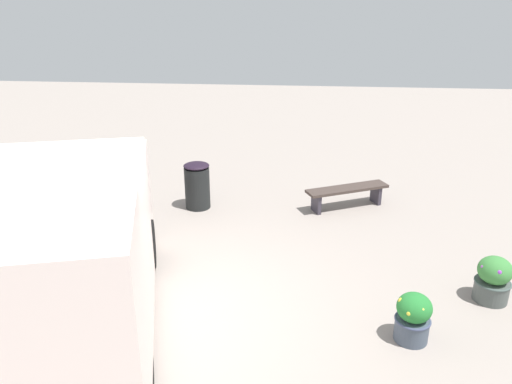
# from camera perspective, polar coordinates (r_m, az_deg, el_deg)

# --- Properties ---
(ground_plane) EXTENTS (40.00, 40.00, 0.00)m
(ground_plane) POSITION_cam_1_polar(r_m,az_deg,el_deg) (7.73, -10.18, -12.71)
(ground_plane) COLOR gray
(food_truck) EXTENTS (5.45, 3.29, 2.42)m
(food_truck) POSITION_cam_1_polar(r_m,az_deg,el_deg) (6.89, -20.63, -7.13)
(food_truck) COLOR white
(food_truck) RESTS_ON ground_plane
(person_customer) EXTENTS (0.76, 0.63, 0.83)m
(person_customer) POSITION_cam_1_polar(r_m,az_deg,el_deg) (11.25, -15.42, -0.13)
(person_customer) COLOR #14262F
(person_customer) RESTS_ON ground_plane
(planter_flowering_near) EXTENTS (0.53, 0.53, 0.72)m
(planter_flowering_near) POSITION_cam_1_polar(r_m,az_deg,el_deg) (8.35, 25.58, -9.04)
(planter_flowering_near) COLOR #484F4C
(planter_flowering_near) RESTS_ON ground_plane
(planter_flowering_far) EXTENTS (0.48, 0.48, 0.70)m
(planter_flowering_far) POSITION_cam_1_polar(r_m,az_deg,el_deg) (7.09, 17.58, -13.54)
(planter_flowering_far) COLOR #424D5D
(planter_flowering_far) RESTS_ON ground_plane
(plaza_bench) EXTENTS (1.17, 1.84, 0.47)m
(plaza_bench) POSITION_cam_1_polar(r_m,az_deg,el_deg) (10.95, 10.42, 0.01)
(plaza_bench) COLOR #41352F
(plaza_bench) RESTS_ON ground_plane
(trash_bin) EXTENTS (0.55, 0.55, 1.02)m
(trash_bin) POSITION_cam_1_polar(r_m,az_deg,el_deg) (10.79, -6.76, 0.78)
(trash_bin) COLOR black
(trash_bin) RESTS_ON ground_plane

